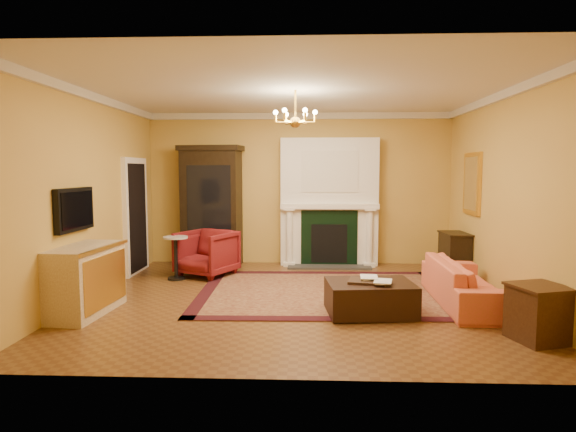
# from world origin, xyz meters

# --- Properties ---
(floor) EXTENTS (6.00, 5.50, 0.02)m
(floor) POSITION_xyz_m (0.00, 0.00, -0.01)
(floor) COLOR brown
(floor) RESTS_ON ground
(ceiling) EXTENTS (6.00, 5.50, 0.02)m
(ceiling) POSITION_xyz_m (0.00, 0.00, 3.01)
(ceiling) COLOR silver
(ceiling) RESTS_ON wall_back
(wall_back) EXTENTS (6.00, 0.02, 3.00)m
(wall_back) POSITION_xyz_m (0.00, 2.76, 1.50)
(wall_back) COLOR gold
(wall_back) RESTS_ON floor
(wall_front) EXTENTS (6.00, 0.02, 3.00)m
(wall_front) POSITION_xyz_m (0.00, -2.76, 1.50)
(wall_front) COLOR gold
(wall_front) RESTS_ON floor
(wall_left) EXTENTS (0.02, 5.50, 3.00)m
(wall_left) POSITION_xyz_m (-3.01, 0.00, 1.50)
(wall_left) COLOR gold
(wall_left) RESTS_ON floor
(wall_right) EXTENTS (0.02, 5.50, 3.00)m
(wall_right) POSITION_xyz_m (3.01, 0.00, 1.50)
(wall_right) COLOR gold
(wall_right) RESTS_ON floor
(fireplace) EXTENTS (1.90, 0.70, 2.50)m
(fireplace) POSITION_xyz_m (0.60, 2.57, 1.19)
(fireplace) COLOR white
(fireplace) RESTS_ON wall_back
(crown_molding) EXTENTS (6.00, 5.50, 0.12)m
(crown_molding) POSITION_xyz_m (0.00, 0.96, 2.94)
(crown_molding) COLOR silver
(crown_molding) RESTS_ON ceiling
(doorway) EXTENTS (0.08, 1.05, 2.10)m
(doorway) POSITION_xyz_m (-2.95, 1.70, 1.05)
(doorway) COLOR white
(doorway) RESTS_ON wall_left
(tv_panel) EXTENTS (0.09, 0.95, 0.58)m
(tv_panel) POSITION_xyz_m (-2.95, -0.60, 1.35)
(tv_panel) COLOR black
(tv_panel) RESTS_ON wall_left
(gilt_mirror) EXTENTS (0.06, 0.76, 1.05)m
(gilt_mirror) POSITION_xyz_m (2.97, 1.40, 1.65)
(gilt_mirror) COLOR gold
(gilt_mirror) RESTS_ON wall_right
(chandelier) EXTENTS (0.63, 0.55, 0.53)m
(chandelier) POSITION_xyz_m (-0.00, 0.00, 2.61)
(chandelier) COLOR gold
(chandelier) RESTS_ON ceiling
(oriental_rug) EXTENTS (3.96, 3.01, 0.02)m
(oriental_rug) POSITION_xyz_m (0.48, 0.38, 0.01)
(oriental_rug) COLOR #46110F
(oriental_rug) RESTS_ON floor
(china_cabinet) EXTENTS (1.18, 0.63, 2.25)m
(china_cabinet) POSITION_xyz_m (-1.72, 2.49, 1.13)
(china_cabinet) COLOR black
(china_cabinet) RESTS_ON floor
(wingback_armchair) EXTENTS (1.14, 1.11, 0.89)m
(wingback_armchair) POSITION_xyz_m (-1.61, 1.46, 0.45)
(wingback_armchair) COLOR maroon
(wingback_armchair) RESTS_ON floor
(pedestal_table) EXTENTS (0.42, 0.42, 0.75)m
(pedestal_table) POSITION_xyz_m (-2.08, 1.15, 0.43)
(pedestal_table) COLOR black
(pedestal_table) RESTS_ON floor
(commode) EXTENTS (0.65, 1.24, 0.89)m
(commode) POSITION_xyz_m (-2.73, -0.86, 0.45)
(commode) COLOR beige
(commode) RESTS_ON floor
(coral_sofa) EXTENTS (0.66, 2.10, 0.82)m
(coral_sofa) POSITION_xyz_m (2.41, -0.20, 0.41)
(coral_sofa) COLOR #DD5746
(coral_sofa) RESTS_ON floor
(end_table) EXTENTS (0.64, 0.64, 0.59)m
(end_table) POSITION_xyz_m (2.72, -1.65, 0.30)
(end_table) COLOR #39210F
(end_table) RESTS_ON floor
(console_table) EXTENTS (0.41, 0.69, 0.75)m
(console_table) POSITION_xyz_m (2.78, 1.61, 0.38)
(console_table) COLOR black
(console_table) RESTS_ON floor
(leather_ottoman) EXTENTS (1.18, 0.91, 0.41)m
(leather_ottoman) POSITION_xyz_m (1.00, -0.73, 0.22)
(leather_ottoman) COLOR black
(leather_ottoman) RESTS_ON oriental_rug
(ottoman_tray) EXTENTS (0.53, 0.45, 0.03)m
(ottoman_tray) POSITION_xyz_m (0.96, -0.75, 0.44)
(ottoman_tray) COLOR black
(ottoman_tray) RESTS_ON leather_ottoman
(book_a) EXTENTS (0.22, 0.04, 0.30)m
(book_a) POSITION_xyz_m (0.88, -0.65, 0.61)
(book_a) COLOR gray
(book_a) RESTS_ON ottoman_tray
(book_b) EXTENTS (0.22, 0.07, 0.30)m
(book_b) POSITION_xyz_m (1.03, -0.85, 0.61)
(book_b) COLOR gray
(book_b) RESTS_ON ottoman_tray
(topiary_left) EXTENTS (0.16, 0.16, 0.44)m
(topiary_left) POSITION_xyz_m (0.03, 2.53, 1.47)
(topiary_left) COLOR gray
(topiary_left) RESTS_ON fireplace
(topiary_right) EXTENTS (0.15, 0.15, 0.40)m
(topiary_right) POSITION_xyz_m (1.32, 2.53, 1.45)
(topiary_right) COLOR gray
(topiary_right) RESTS_ON fireplace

